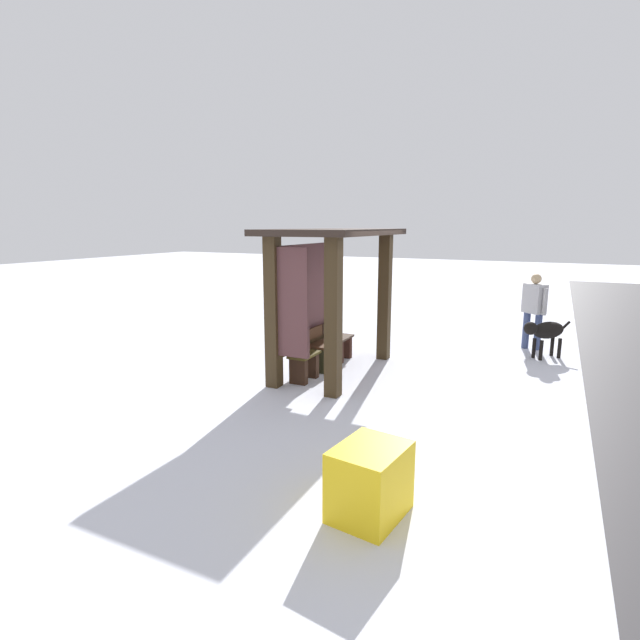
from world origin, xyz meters
TOP-DOWN VIEW (x-y plane):
  - ground_plane at (0.00, 0.00)m, footprint 60.00×60.00m
  - bus_shelter at (-0.07, 0.13)m, footprint 2.99×1.65m
  - bench_left_inside at (-0.71, 0.24)m, footprint 0.61×0.34m
  - bench_center_inside at (0.00, 0.24)m, footprint 0.61×0.37m
  - bench_right_inside at (0.71, 0.24)m, footprint 0.61×0.41m
  - person_walking at (3.30, -3.10)m, footprint 0.49×0.53m
  - dog at (2.59, -3.37)m, footprint 0.85×0.83m
  - grit_bin at (-3.91, -2.13)m, footprint 0.77×0.65m

SIDE VIEW (x-z plane):
  - ground_plane at x=0.00m, z-range 0.00..0.00m
  - bench_right_inside at x=0.71m, z-range -0.07..0.67m
  - bench_left_inside at x=-0.71m, z-range -0.07..0.68m
  - bench_center_inside at x=0.00m, z-range -0.07..0.70m
  - grit_bin at x=-3.91m, z-range 0.00..0.66m
  - dog at x=2.59m, z-range 0.17..0.92m
  - person_walking at x=3.30m, z-range 0.14..1.74m
  - bus_shelter at x=-0.07m, z-range 0.47..3.00m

